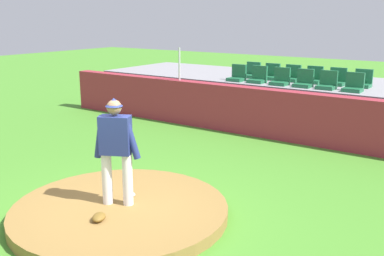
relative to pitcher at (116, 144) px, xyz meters
The scene contains 20 objects.
ground_plane 1.25m from the pitcher, 24.51° to the right, with size 60.00×60.00×0.00m, color #478C2A.
pitchers_mound 1.15m from the pitcher, 24.51° to the right, with size 3.62×3.62×0.19m, color olive.
pitcher is the anchor object (origin of this frame).
baseball 1.08m from the pitcher, 89.16° to the left, with size 0.07×0.07×0.07m, color white.
fielding_glove 1.20m from the pitcher, 72.56° to the right, with size 0.30×0.20×0.11m, color brown.
brick_barrier 6.02m from the pitcher, 89.30° to the left, with size 15.11×0.40×1.34m, color #9A2B38.
fence_post_left 6.79m from the pitcher, 117.56° to the left, with size 0.06×0.06×1.00m, color silver.
bleacher_platform 8.47m from the pitcher, 89.50° to the left, with size 14.21×3.77×1.32m, color gray.
stadium_chair_0 7.28m from the pitcher, 103.45° to the left, with size 0.48×0.44×0.50m.
stadium_chair_1 7.18m from the pitcher, 97.97° to the left, with size 0.48×0.44×0.50m.
stadium_chair_2 7.08m from the pitcher, 92.00° to the left, with size 0.48×0.44×0.50m.
stadium_chair_3 7.12m from the pitcher, 86.35° to the left, with size 0.48×0.44×0.50m.
stadium_chair_4 7.21m from the pitcher, 81.11° to the left, with size 0.48×0.44×0.50m.
stadium_chair_5 7.34m from the pitcher, 75.56° to the left, with size 0.48×0.44×0.50m.
stadium_chair_6 8.17m from the pitcher, 101.71° to the left, with size 0.48×0.44×0.50m.
stadium_chair_7 8.03m from the pitcher, 96.88° to the left, with size 0.48×0.44×0.50m.
stadium_chair_8 7.98m from the pitcher, 91.96° to the left, with size 0.48×0.44×0.50m.
stadium_chair_9 7.99m from the pitcher, 87.00° to the left, with size 0.48×0.44×0.50m.
stadium_chair_10 8.05m from the pitcher, 82.00° to the left, with size 0.48×0.44×0.50m.
stadium_chair_11 8.22m from the pitcher, 77.13° to the left, with size 0.48×0.44×0.50m.
Camera 1 is at (4.93, -4.97, 3.28)m, focal length 41.53 mm.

